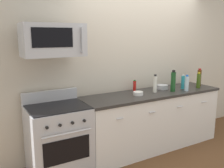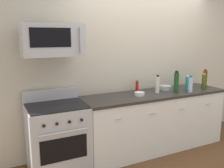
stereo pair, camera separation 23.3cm
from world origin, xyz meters
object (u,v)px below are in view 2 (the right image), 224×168
Objects in this scene: bottle_dish_soap at (187,83)px; bottle_vinegar_white at (157,84)px; bottle_wine_green at (176,82)px; range_oven at (58,138)px; bottle_olive_oil at (204,82)px; microwave at (52,40)px; bowl_white_ceramic at (139,94)px; bowl_steel_prep at (166,88)px; bottle_wine_amber at (205,79)px; bottle_hot_sauce_red at (137,86)px; bottle_water_clear at (190,84)px.

bottle_vinegar_white is (-0.57, 0.04, 0.02)m from bottle_dish_soap.
range_oven is at bearing 176.45° from bottle_wine_green.
microwave is at bearing 175.79° from bottle_olive_oil.
bottle_dish_soap reaches higher than bowl_white_ceramic.
bowl_steel_prep is at bearing 3.29° from range_oven.
bottle_olive_oil is at bearing -4.21° from microwave.
bottle_wine_amber is 1.34m from bowl_white_ceramic.
bottle_dish_soap is 0.71× the size of bottle_wine_green.
bottle_hot_sauce_red is at bearing 144.78° from bottle_wine_green.
bottle_wine_amber reaches higher than bottle_vinegar_white.
bottle_vinegar_white is at bearing 159.56° from bottle_water_clear.
bottle_olive_oil is 0.95× the size of bottle_vinegar_white.
microwave is 2.22m from bottle_water_clear.
bottle_wine_amber is at bearing -10.57° from bowl_steel_prep.
bottle_dish_soap reaches higher than range_oven.
bowl_steel_prep is (0.47, -0.13, -0.05)m from bottle_hot_sauce_red.
bottle_water_clear reaches higher than bowl_white_ceramic.
range_oven is 2.24m from bottle_dish_soap.
bottle_olive_oil is (2.45, -0.18, -0.70)m from microwave.
bowl_steel_prep is at bearing 24.99° from bottle_vinegar_white.
bottle_vinegar_white is at bearing 160.11° from bottle_wine_green.
bottle_wine_green reaches higher than bottle_dish_soap.
bottle_wine_amber is 0.99m from bottle_vinegar_white.
microwave is 2.55m from bottle_olive_oil.
bottle_water_clear is 1.74× the size of bowl_white_ceramic.
bottle_olive_oil reaches higher than bottle_dish_soap.
bottle_wine_amber is at bearing -12.51° from bottle_hot_sauce_red.
bowl_white_ceramic is (1.25, -0.08, -0.80)m from microwave.
bottle_olive_oil reaches higher than bowl_white_ceramic.
bottle_olive_oil is at bearing -22.02° from bowl_steel_prep.
bottle_olive_oil is at bearing -3.17° from range_oven.
bottle_wine_amber is 0.76m from bowl_steel_prep.
bottle_olive_oil is at bearing -142.53° from bottle_wine_amber.
bottle_water_clear is at bearing -31.37° from bottle_hot_sauce_red.
bottle_olive_oil is 1.54× the size of bottle_hot_sauce_red.
range_oven is at bearing 174.53° from bottle_water_clear.
microwave reaches higher than bottle_dish_soap.
microwave is at bearing 175.09° from bottle_wine_green.
range_oven is 6.08× the size of bottle_hot_sauce_red.
microwave reaches higher than bottle_vinegar_white.
bowl_steel_prep is at bearing 169.43° from bottle_wine_amber.
bottle_water_clear is at bearing -10.96° from bowl_white_ceramic.
bottle_wine_green is (0.50, -0.35, 0.08)m from bottle_hot_sauce_red.
bottle_wine_green is 1.77× the size of bowl_steel_prep.
bottle_wine_green is 2.29× the size of bowl_white_ceramic.
bottle_wine_amber reaches higher than bottle_dish_soap.
microwave is at bearing 177.91° from bottle_vinegar_white.
bottle_vinegar_white reaches higher than range_oven.
bowl_steel_prep is (-0.73, 0.14, -0.11)m from bottle_wine_amber.
bottle_wine_green is 0.26m from bowl_steel_prep.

